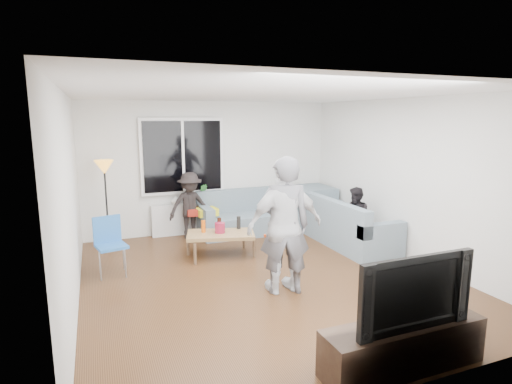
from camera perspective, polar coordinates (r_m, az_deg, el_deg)
name	(u,v)px	position (r m, az deg, el deg)	size (l,w,h in m)	color
floor	(265,278)	(6.10, 1.23, -11.90)	(5.00, 5.50, 0.04)	#56351C
ceiling	(266,92)	(5.66, 1.34, 13.70)	(5.00, 5.50, 0.04)	white
wall_back	(212,167)	(8.33, -6.17, 3.46)	(5.00, 0.04, 2.60)	silver
wall_front	(403,246)	(3.43, 19.79, -7.04)	(5.00, 0.04, 2.60)	silver
wall_left	(68,203)	(5.30, -24.68, -1.36)	(0.04, 5.50, 2.60)	silver
wall_right	(408,179)	(7.09, 20.39, 1.68)	(0.04, 5.50, 2.60)	silver
window_frame	(183,156)	(8.09, -10.17, 4.93)	(1.62, 0.06, 1.47)	white
window_glass	(183,156)	(8.05, -10.11, 4.91)	(1.50, 0.02, 1.35)	black
window_mullion	(183,156)	(8.04, -10.10, 4.90)	(0.05, 0.03, 1.35)	white
radiator	(185,219)	(8.25, -9.84, -3.69)	(1.30, 0.12, 0.62)	silver
potted_plant	(202,193)	(8.20, -7.49, -0.17)	(0.21, 0.17, 0.37)	#255C25
vase	(176,200)	(8.10, -11.11, -1.11)	(0.17, 0.17, 0.18)	white
sofa_back_section	(256,211)	(8.25, 0.04, -2.72)	(2.30, 0.85, 0.85)	slate
sofa_right_section	(349,222)	(7.62, 12.84, -4.09)	(0.85, 2.00, 0.85)	slate
sofa_corner	(310,207)	(8.78, 7.57, -2.02)	(0.85, 0.85, 0.85)	slate
cushion_yellow	(207,212)	(7.90, -6.89, -2.75)	(0.38, 0.32, 0.14)	yellow
cushion_red	(198,212)	(7.94, -8.13, -2.71)	(0.36, 0.30, 0.13)	maroon
coffee_table	(221,244)	(6.92, -4.92, -7.28)	(1.10, 0.60, 0.40)	#A1844E
pitcher	(220,228)	(6.84, -5.04, -4.98)	(0.17, 0.17, 0.17)	maroon
side_chair	(111,247)	(6.38, -19.47, -7.22)	(0.40, 0.40, 0.86)	#2863AE
floor_lamp	(107,205)	(7.58, -20.06, -1.77)	(0.32, 0.32, 1.56)	orange
player_left	(284,226)	(5.33, 3.99, -4.69)	(0.66, 0.43, 1.82)	#4F4F55
player_right	(285,226)	(5.37, 4.05, -4.72)	(1.05, 0.44, 1.79)	silver
spectator_right	(356,218)	(7.44, 13.72, -3.53)	(0.53, 0.41, 1.09)	black
spectator_back	(190,206)	(7.85, -9.14, -1.92)	(0.83, 0.48, 1.28)	black
tv_console	(403,346)	(4.24, 19.78, -19.53)	(1.60, 0.40, 0.44)	#2F2317
television	(407,289)	(3.99, 20.28, -12.50)	(1.19, 0.16, 0.68)	black
bottle_a	(203,226)	(6.90, -7.33, -4.77)	(0.07, 0.07, 0.20)	#E65C0D
bottle_e	(239,223)	(7.06, -2.43, -4.26)	(0.07, 0.07, 0.22)	black
bottle_c	(219,225)	(6.94, -5.13, -4.54)	(0.07, 0.07, 0.23)	black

